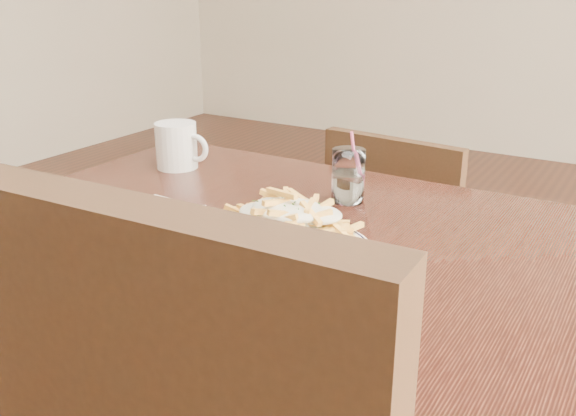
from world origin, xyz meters
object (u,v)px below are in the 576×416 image
Objects in this scene: fries_plate at (288,243)px; loaded_fries at (288,217)px; table at (295,277)px; chair_far at (402,256)px; coffee_mug at (177,146)px; water_glass at (348,179)px.

fries_plate is 0.05m from loaded_fries.
fries_plate reaches higher than table.
table is 0.11m from fries_plate.
coffee_mug is (-0.39, -0.43, 0.35)m from chair_far.
coffee_mug is (-0.43, 0.00, 0.01)m from water_glass.
coffee_mug is at bearing 179.43° from water_glass.
chair_far is at bearing 93.82° from table.
table is at bearing 108.48° from loaded_fries.
table is 8.56× the size of water_glass.
chair_far reaches higher than fries_plate.
table is 3.52× the size of fries_plate.
table is 0.23m from water_glass.
chair_far is at bearing 95.05° from fries_plate.
coffee_mug is (-0.45, 0.26, 0.04)m from fries_plate.
loaded_fries is at bearing -84.95° from chair_far.
water_glass is at bearing -0.57° from coffee_mug.
loaded_fries reaches higher than fries_plate.
fries_plate is (0.06, -0.69, 0.31)m from chair_far.
table is 0.68m from chair_far.
loaded_fries is 0.26m from water_glass.
loaded_fries is at bearing -71.52° from table.
loaded_fries is 1.64× the size of water_glass.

